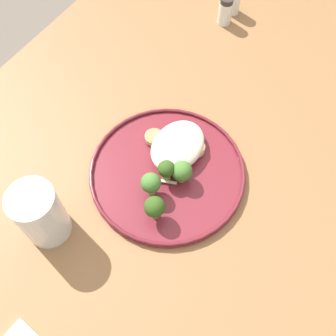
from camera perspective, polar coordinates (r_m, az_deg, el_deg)
ground at (r=1.42m, az=1.39°, el=-16.19°), size 6.00×6.00×0.00m
wooden_dining_table at (r=0.79m, az=2.41°, el=-5.06°), size 1.40×1.00×0.74m
dinner_plate at (r=0.72m, az=0.00°, el=-0.45°), size 0.29×0.29×0.02m
noodle_bed at (r=0.73m, az=1.43°, el=3.30°), size 0.12×0.09×0.04m
seared_scallop_half_hidden at (r=0.74m, az=4.11°, el=2.90°), size 0.03×0.03×0.02m
seared_scallop_large_seared at (r=0.76m, az=2.59°, el=5.28°), size 0.03×0.03×0.01m
seared_scallop_center_golden at (r=0.74m, az=1.25°, el=2.82°), size 0.03×0.03×0.01m
seared_scallop_tiny_bay at (r=0.75m, az=-0.46°, el=4.35°), size 0.03×0.03×0.02m
seared_scallop_front_small at (r=0.75m, az=-2.09°, el=4.55°), size 0.03×0.03×0.01m
broccoli_floret_small_sprig at (r=0.65m, az=-1.98°, el=-5.79°), size 0.04×0.04×0.06m
broccoli_floret_split_head at (r=0.69m, az=1.96°, el=-0.66°), size 0.04×0.04×0.05m
broccoli_floret_tall_stalk at (r=0.67m, az=-2.53°, el=-2.28°), size 0.04×0.04×0.05m
broccoli_floret_left_leaning at (r=0.69m, az=-0.23°, el=-0.27°), size 0.03×0.03×0.05m
onion_sliver_curled_piece at (r=0.73m, az=-0.43°, el=0.70°), size 0.01×0.05×0.00m
onion_sliver_long_sliver at (r=0.71m, az=-0.63°, el=-1.95°), size 0.02×0.05×0.00m
water_glass at (r=0.67m, az=-18.05°, el=-6.76°), size 0.08×0.08×0.12m
salt_shaker at (r=1.02m, az=9.67°, el=23.13°), size 0.03×0.03×0.07m
pepper_shaker at (r=0.99m, az=8.43°, el=21.90°), size 0.03×0.03×0.07m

